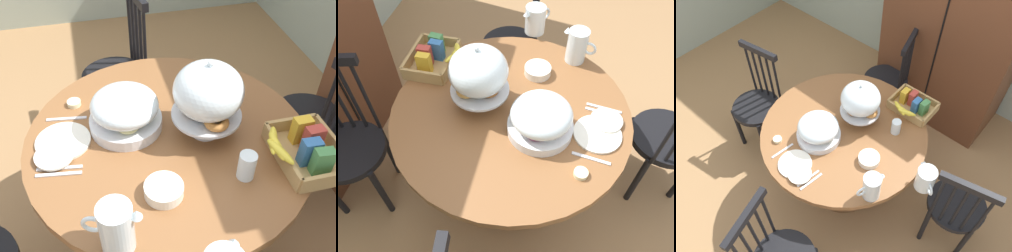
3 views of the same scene
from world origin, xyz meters
TOP-DOWN VIEW (x-y plane):
  - ground_plane at (0.00, 0.00)m, footprint 10.00×10.00m
  - dining_table at (0.14, 0.20)m, footprint 1.16×1.16m
  - windsor_chair_near_window at (-0.07, 1.05)m, footprint 0.42×0.42m
  - windsor_chair_by_cabinet at (-0.73, 0.09)m, footprint 0.40×0.40m
  - pastry_stand_with_dome at (0.16, 0.35)m, footprint 0.28×0.28m
  - fruit_platter_covered at (0.05, 0.04)m, footprint 0.30×0.30m
  - milk_pitcher at (0.59, -0.07)m, footprint 0.11×0.19m
  - cereal_basket at (0.39, 0.67)m, footprint 0.32×0.30m
  - china_plate_large at (0.08, -0.22)m, footprint 0.22×0.22m
  - china_plate_small at (0.17, -0.26)m, footprint 0.15×0.15m
  - cereal_bowl at (0.43, 0.11)m, footprint 0.14×0.14m
  - drinking_glass at (0.42, 0.42)m, footprint 0.06×0.06m
  - butter_dish at (-0.14, -0.17)m, footprint 0.06×0.06m
  - table_knife at (0.22, -0.24)m, footprint 0.04×0.17m
  - dinner_fork at (0.25, -0.25)m, footprint 0.04×0.17m
  - soup_spoon at (-0.05, -0.20)m, footprint 0.04×0.17m

SIDE VIEW (x-z plane):
  - ground_plane at x=0.00m, z-range 0.00..0.00m
  - windsor_chair_near_window at x=-0.07m, z-range -0.03..0.94m
  - windsor_chair_by_cabinet at x=-0.73m, z-range -0.03..0.94m
  - dining_table at x=0.14m, z-range 0.15..0.89m
  - table_knife at x=0.22m, z-range 0.74..0.75m
  - dinner_fork at x=0.25m, z-range 0.74..0.75m
  - soup_spoon at x=-0.05m, z-range 0.74..0.75m
  - china_plate_large at x=0.08m, z-range 0.74..0.75m
  - butter_dish at x=-0.14m, z-range 0.74..0.76m
  - china_plate_small at x=0.17m, z-range 0.75..0.76m
  - cereal_bowl at x=0.43m, z-range 0.74..0.78m
  - cereal_basket at x=0.39m, z-range 0.73..0.85m
  - drinking_glass at x=0.42m, z-range 0.74..0.85m
  - fruit_platter_covered at x=0.05m, z-range 0.74..0.92m
  - milk_pitcher at x=0.59m, z-range 0.73..0.92m
  - pastry_stand_with_dome at x=0.16m, z-range 0.77..1.11m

